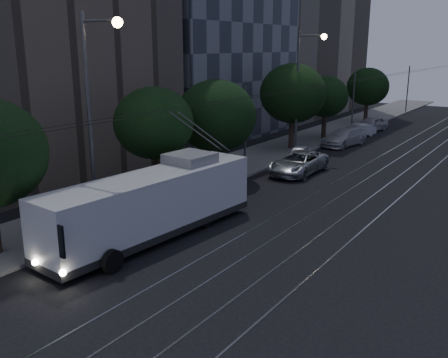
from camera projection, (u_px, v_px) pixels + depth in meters
The scene contains 17 objects.
ground at pixel (227, 239), 22.70m from camera, with size 120.00×120.00×0.00m, color black.
sidewalk at pixel (285, 148), 42.73m from camera, with size 5.00×90.00×0.15m, color slate.
tram_rails at pixel (404, 163), 37.32m from camera, with size 4.52×90.00×0.02m.
overhead_wires at pixel (314, 110), 40.48m from camera, with size 2.23×90.00×6.00m.
trolleybus at pixel (155, 204), 22.57m from camera, with size 3.27×11.66×5.63m.
pickup_silver at pixel (298, 163), 34.19m from camera, with size 2.51×5.44×1.51m, color #ACB0B4.
car_white_a at pixel (299, 154), 37.74m from camera, with size 1.44×3.58×1.22m, color silver.
car_white_b at pixel (344, 137), 43.73m from camera, with size 2.11×5.20×1.51m, color silver.
car_white_c at pixel (358, 130), 48.04m from camera, with size 1.34×3.84×1.26m, color silver.
car_white_d at pixel (371, 124), 51.23m from camera, with size 1.75×4.34×1.48m, color #B7B7BB.
tree_1 at pixel (154, 123), 27.13m from camera, with size 4.37×4.37×6.42m.
tree_2 at pixel (216, 116), 31.85m from camera, with size 5.17×5.17×6.49m.
tree_3 at pixel (293, 94), 41.04m from camera, with size 5.44×5.44×7.17m.
tree_4 at pixel (325, 97), 45.92m from camera, with size 4.19×4.19×5.88m.
tree_5 at pixel (368, 87), 55.25m from camera, with size 4.60×4.60×6.20m.
streetlamp_near at pixel (95, 105), 22.05m from camera, with size 2.41×0.44×9.94m.
streetlamp_far at pixel (302, 81), 38.95m from camera, with size 2.35×0.44×9.66m.
Camera 1 is at (11.79, -17.64, 8.52)m, focal length 40.00 mm.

